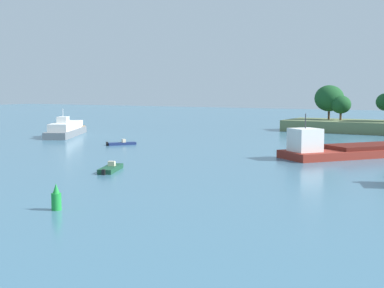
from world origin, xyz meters
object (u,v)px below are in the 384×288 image
Objects in this scene: white_riverboat at (66,129)px; fishing_skiff at (122,143)px; small_motorboat at (111,169)px; channel_buoy_green at (56,199)px.

fishing_skiff is at bearing -22.69° from white_riverboat.
small_motorboat is 26.72m from fishing_skiff.
small_motorboat is at bearing -41.00° from white_riverboat.
small_motorboat is at bearing 116.91° from channel_buoy_green.
white_riverboat reaches higher than fishing_skiff.
channel_buoy_green is at bearing -47.36° from white_riverboat.
small_motorboat is (34.05, -29.60, -0.92)m from white_riverboat.
white_riverboat is 3.98× the size of fishing_skiff.
fishing_skiff is (18.63, -7.79, -0.97)m from white_riverboat.
fishing_skiff is at bearing 125.26° from small_motorboat.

